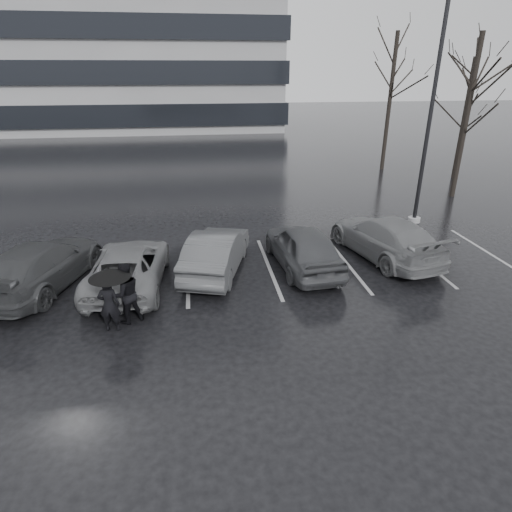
{
  "coord_description": "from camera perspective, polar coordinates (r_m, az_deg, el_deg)",
  "views": [
    {
      "loc": [
        -1.78,
        -10.85,
        6.36
      ],
      "look_at": [
        -0.07,
        1.0,
        1.1
      ],
      "focal_mm": 30.0,
      "sensor_mm": 36.0,
      "label": 1
    }
  ],
  "objects": [
    {
      "name": "tree_north",
      "position": [
        30.71,
        17.35,
        18.78
      ],
      "size": [
        0.26,
        0.26,
        8.5
      ],
      "primitive_type": "cylinder",
      "color": "black",
      "rests_on": "ground"
    },
    {
      "name": "tree_ne",
      "position": [
        29.84,
        25.97,
        15.96
      ],
      "size": [
        0.26,
        0.26,
        7.0
      ],
      "primitive_type": "cylinder",
      "color": "black",
      "rests_on": "ground"
    },
    {
      "name": "car_west_c",
      "position": [
        14.97,
        -26.68,
        -1.03
      ],
      "size": [
        3.36,
        5.43,
        1.47
      ],
      "primitive_type": "imported",
      "rotation": [
        0.0,
        0.0,
        2.87
      ],
      "color": "black",
      "rests_on": "ground"
    },
    {
      "name": "car_west_b",
      "position": [
        14.07,
        -16.63,
        -1.27
      ],
      "size": [
        2.43,
        4.82,
        1.31
      ],
      "primitive_type": "imported",
      "rotation": [
        0.0,
        0.0,
        3.09
      ],
      "color": "#4E4E50",
      "rests_on": "ground"
    },
    {
      "name": "car_west_a",
      "position": [
        14.44,
        -5.33,
        0.61
      ],
      "size": [
        2.7,
        4.62,
        1.44
      ],
      "primitive_type": "imported",
      "rotation": [
        0.0,
        0.0,
        2.85
      ],
      "color": "#2E2E30",
      "rests_on": "ground"
    },
    {
      "name": "car_east",
      "position": [
        16.25,
        16.79,
        2.44
      ],
      "size": [
        3.15,
        5.45,
        1.48
      ],
      "primitive_type": "imported",
      "rotation": [
        0.0,
        0.0,
        3.36
      ],
      "color": "#4E4E50",
      "rests_on": "ground"
    },
    {
      "name": "ground",
      "position": [
        12.7,
        0.97,
        -6.33
      ],
      "size": [
        160.0,
        160.0,
        0.0
      ],
      "primitive_type": "plane",
      "color": "black",
      "rests_on": "ground"
    },
    {
      "name": "pedestrian_right",
      "position": [
        11.96,
        -16.99,
        -4.79
      ],
      "size": [
        1.04,
        0.96,
        1.72
      ],
      "primitive_type": "imported",
      "rotation": [
        0.0,
        0.0,
        3.61
      ],
      "color": "black",
      "rests_on": "ground"
    },
    {
      "name": "car_main",
      "position": [
        14.75,
        6.29,
        1.23
      ],
      "size": [
        2.17,
        4.58,
        1.51
      ],
      "primitive_type": "imported",
      "rotation": [
        0.0,
        0.0,
        3.23
      ],
      "color": "black",
      "rests_on": "ground"
    },
    {
      "name": "stall_stripes",
      "position": [
        14.82,
        -3.62,
        -1.74
      ],
      "size": [
        19.72,
        5.0,
        0.0
      ],
      "color": "#99999B",
      "rests_on": "ground"
    },
    {
      "name": "umbrella",
      "position": [
        11.42,
        -19.0,
        -2.15
      ],
      "size": [
        1.05,
        1.05,
        1.79
      ],
      "color": "black",
      "rests_on": "ground"
    },
    {
      "name": "tree_east",
      "position": [
        25.1,
        26.23,
        16.03
      ],
      "size": [
        0.26,
        0.26,
        8.0
      ],
      "primitive_type": "cylinder",
      "color": "black",
      "rests_on": "ground"
    },
    {
      "name": "lamp_post",
      "position": [
        19.77,
        22.15,
        16.48
      ],
      "size": [
        0.53,
        0.53,
        9.68
      ],
      "rotation": [
        0.0,
        0.0,
        -0.42
      ],
      "color": "#98989B",
      "rests_on": "ground"
    },
    {
      "name": "pedestrian_left",
      "position": [
        11.75,
        -18.98,
        -6.19
      ],
      "size": [
        0.57,
        0.39,
        1.51
      ],
      "primitive_type": "imported",
      "rotation": [
        0.0,
        0.0,
        3.08
      ],
      "color": "black",
      "rests_on": "ground"
    }
  ]
}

